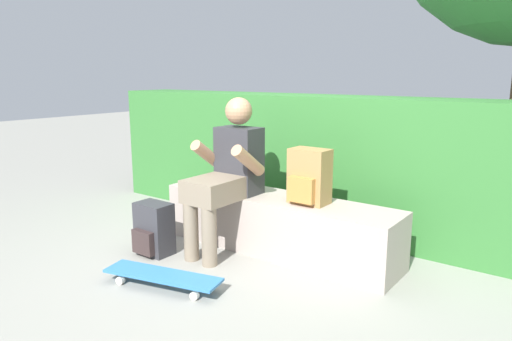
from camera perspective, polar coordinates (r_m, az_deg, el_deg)
ground_plane at (r=3.50m, az=-0.14°, el=-11.18°), size 24.00×24.00×0.00m
bench_main at (r=3.64m, az=2.66°, el=-6.56°), size 1.92×0.46×0.44m
person_skater at (r=3.56m, az=-3.52°, el=-0.02°), size 0.49×0.62×1.19m
skateboard_near_person at (r=3.16m, az=-11.36°, el=-12.53°), size 0.82×0.39×0.09m
backpack_on_bench at (r=3.39m, az=6.48°, el=-0.83°), size 0.28×0.23×0.40m
backpack_on_ground at (r=3.68m, az=-12.42°, el=-7.05°), size 0.28×0.23×0.40m
hedge_row at (r=4.26m, az=7.60°, el=1.16°), size 4.55×0.56×1.17m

